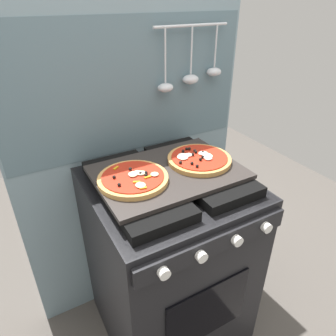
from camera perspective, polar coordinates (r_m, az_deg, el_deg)
name	(u,v)px	position (r m, az deg, el deg)	size (l,w,h in m)	color
ground_plane	(168,321)	(1.80, 0.00, -26.58)	(4.00, 4.00, 0.00)	#4C4742
kitchen_backsplash	(134,163)	(1.48, -6.26, 1.00)	(1.10, 0.09, 1.55)	#7A939E
stove	(168,260)	(1.44, 0.03, -16.67)	(0.60, 0.64, 0.90)	black
baking_tray	(168,172)	(1.16, 0.00, -0.77)	(0.54, 0.38, 0.02)	#2D2826
pizza_left	(133,178)	(1.09, -6.46, -1.93)	(0.25, 0.25, 0.03)	tan
pizza_right	(199,159)	(1.22, 5.73, 1.75)	(0.25, 0.25, 0.03)	#C18947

